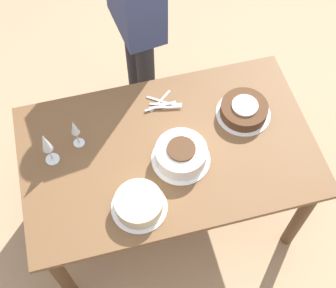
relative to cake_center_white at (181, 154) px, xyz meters
The scene contains 8 objects.
ground_plane 0.82m from the cake_center_white, 57.06° to the right, with size 12.00×12.00×0.00m, color tan.
dining_table 0.19m from the cake_center_white, 57.06° to the right, with size 1.46×0.89×0.76m.
cake_center_white is the anchor object (origin of this frame).
cake_front_chocolate 0.42m from the cake_center_white, 154.82° to the right, with size 0.28×0.28×0.08m.
cake_back_decorated 0.32m from the cake_center_white, 38.13° to the left, with size 0.26×0.26×0.08m.
wine_glass_near 0.63m from the cake_center_white, 14.33° to the right, with size 0.07×0.07×0.22m.
wine_glass_far 0.52m from the cake_center_white, 24.78° to the right, with size 0.06×0.06×0.19m.
fork_pile 0.34m from the cake_center_white, 89.06° to the right, with size 0.20×0.13×0.01m.
Camera 1 is at (0.29, 1.13, 2.76)m, focal length 50.00 mm.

